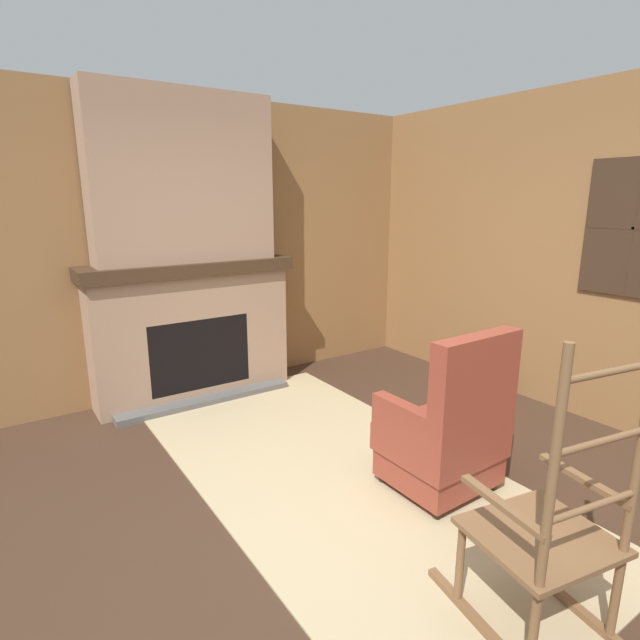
# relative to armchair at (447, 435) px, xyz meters

# --- Properties ---
(ground_plane) EXTENTS (14.00, 14.00, 0.00)m
(ground_plane) POSITION_rel_armchair_xyz_m (-0.07, -0.72, -0.38)
(ground_plane) COLOR #3D281C
(wood_panel_wall_left) EXTENTS (0.06, 5.67, 2.70)m
(wood_panel_wall_left) POSITION_rel_armchair_xyz_m (-2.63, -0.72, 0.97)
(wood_panel_wall_left) COLOR olive
(wood_panel_wall_left) RESTS_ON ground
(wood_panel_wall_back) EXTENTS (5.67, 0.09, 2.70)m
(wood_panel_wall_back) POSITION_rel_armchair_xyz_m (-0.06, 1.84, 0.97)
(wood_panel_wall_back) COLOR olive
(wood_panel_wall_back) RESTS_ON ground
(fireplace_hearth) EXTENTS (0.59, 1.86, 1.26)m
(fireplace_hearth) POSITION_rel_armchair_xyz_m (-2.40, -0.72, 0.24)
(fireplace_hearth) COLOR #9E7A60
(fireplace_hearth) RESTS_ON ground
(chimney_breast) EXTENTS (0.33, 1.55, 1.42)m
(chimney_breast) POSITION_rel_armchair_xyz_m (-2.41, -0.72, 1.59)
(chimney_breast) COLOR #9E7A60
(chimney_breast) RESTS_ON fireplace_hearth
(area_rug) EXTENTS (3.48, 1.74, 0.01)m
(area_rug) POSITION_rel_armchair_xyz_m (-0.57, -0.43, -0.38)
(area_rug) COLOR tan
(area_rug) RESTS_ON ground
(armchair) EXTENTS (0.59, 0.66, 1.06)m
(armchair) POSITION_rel_armchair_xyz_m (0.00, 0.00, 0.00)
(armchair) COLOR brown
(armchair) RESTS_ON ground
(rocking_chair) EXTENTS (0.87, 0.63, 1.36)m
(rocking_chair) POSITION_rel_armchair_xyz_m (0.96, -0.47, 0.06)
(rocking_chair) COLOR brown
(rocking_chair) RESTS_ON ground
(firewood_stack) EXTENTS (0.52, 0.52, 0.27)m
(firewood_stack) POSITION_rel_armchair_xyz_m (-0.96, 1.46, -0.28)
(firewood_stack) COLOR brown
(firewood_stack) RESTS_ON ground
(oil_lamp_vase) EXTENTS (0.13, 0.13, 0.28)m
(oil_lamp_vase) POSITION_rel_armchair_xyz_m (-2.45, -1.27, 0.97)
(oil_lamp_vase) COLOR #B24C42
(oil_lamp_vase) RESTS_ON fireplace_hearth
(storage_case) EXTENTS (0.14, 0.24, 0.15)m
(storage_case) POSITION_rel_armchair_xyz_m (-2.45, -0.20, 0.95)
(storage_case) COLOR gray
(storage_case) RESTS_ON fireplace_hearth
(decorative_plate_on_mantel) EXTENTS (0.07, 0.29, 0.29)m
(decorative_plate_on_mantel) POSITION_rel_armchair_xyz_m (-2.47, -0.78, 1.02)
(decorative_plate_on_mantel) COLOR red
(decorative_plate_on_mantel) RESTS_ON fireplace_hearth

